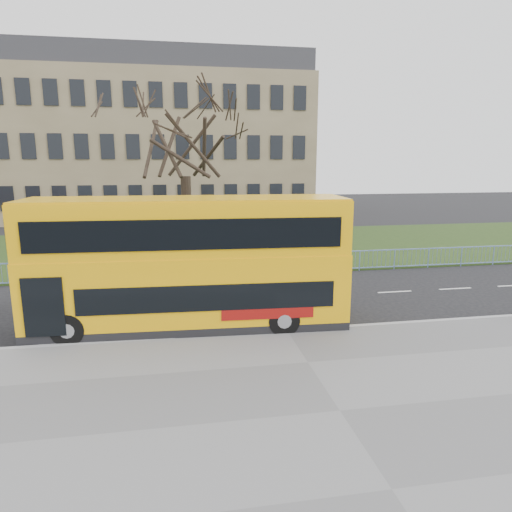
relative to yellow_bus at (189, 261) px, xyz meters
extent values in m
plane|color=black|center=(3.21, 0.40, -2.42)|extent=(120.00, 120.00, 0.00)
cube|color=slate|center=(3.21, -6.35, -2.36)|extent=(80.00, 10.50, 0.12)
cube|color=gray|center=(3.21, -1.15, -2.35)|extent=(80.00, 0.20, 0.14)
cube|color=#1F3212|center=(3.21, 14.70, -2.38)|extent=(80.00, 15.40, 0.08)
cube|color=#78684C|center=(-1.79, 35.40, 4.58)|extent=(30.00, 15.00, 14.00)
cube|color=#FFB40A|center=(0.00, 0.01, -1.05)|extent=(10.90, 3.10, 2.00)
cube|color=#FFB40A|center=(0.00, 0.01, 0.13)|extent=(10.90, 3.10, 0.35)
cube|color=#FFB40A|center=(0.00, 0.01, 1.20)|extent=(10.85, 3.05, 1.80)
cube|color=black|center=(0.55, -1.31, -0.97)|extent=(8.31, 0.45, 0.87)
cube|color=black|center=(-0.06, -1.26, 1.11)|extent=(9.91, 0.53, 0.98)
cylinder|color=black|center=(-3.90, -0.95, -1.89)|extent=(1.08, 0.34, 1.07)
cylinder|color=black|center=(3.07, -1.30, -1.89)|extent=(1.08, 0.34, 1.07)
camera|label=1|loc=(-0.37, -15.48, 3.40)|focal=32.00mm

